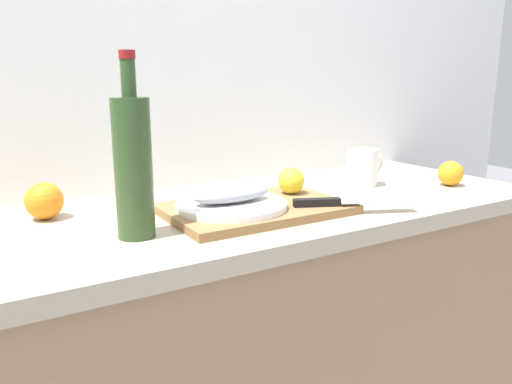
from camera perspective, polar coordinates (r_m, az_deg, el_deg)
back_wall at (r=1.43m, az=-14.72°, el=14.16°), size 3.20×0.05×2.50m
cutting_board at (r=1.17m, az=0.00°, el=-1.91°), size 0.42×0.28×0.02m
white_plate at (r=1.13m, az=-2.82°, el=-1.51°), size 0.25×0.25×0.01m
fish_fillet at (r=1.13m, az=-2.83°, el=-0.25°), size 0.19×0.08×0.04m
chef_knife at (r=1.17m, az=9.51°, el=-1.11°), size 0.28×0.14×0.02m
lemon_0 at (r=1.27m, az=4.06°, el=1.32°), size 0.07×0.07×0.07m
wine_bottle at (r=0.99m, az=-13.90°, el=3.01°), size 0.07×0.07×0.36m
coffee_mug_0 at (r=1.49m, az=12.14°, el=2.78°), size 0.13×0.09×0.11m
orange_0 at (r=1.21m, az=-23.12°, el=-0.95°), size 0.08×0.08×0.08m
orange_3 at (r=1.57m, az=21.40°, el=2.00°), size 0.07×0.07×0.07m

